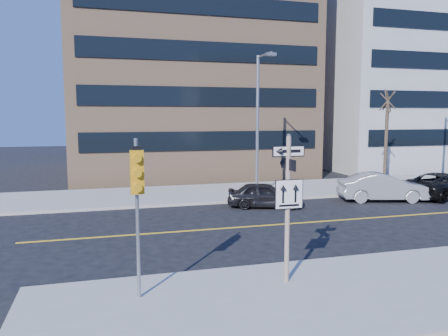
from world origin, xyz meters
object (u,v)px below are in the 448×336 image
object	(u,v)px
parked_car_b	(383,187)
parked_car_c	(443,185)
streetlight_a	(259,115)
traffic_signal	(137,185)
sign_pole	(288,200)
parked_car_a	(265,195)
street_tree_west	(388,103)

from	to	relation	value
parked_car_b	parked_car_c	world-z (taller)	parked_car_b
streetlight_a	parked_car_c	bearing A→B (deg)	-18.11
traffic_signal	parked_car_b	world-z (taller)	traffic_signal
parked_car_b	streetlight_a	size ratio (longest dim) A/B	0.59
parked_car_c	streetlight_a	size ratio (longest dim) A/B	0.65
sign_pole	parked_car_c	xyz separation A→B (m)	(14.16, 9.95, -1.72)
parked_car_b	parked_car_c	bearing A→B (deg)	-74.16
parked_car_b	parked_car_c	size ratio (longest dim) A/B	0.91
parked_car_a	parked_car_c	world-z (taller)	parked_car_c
traffic_signal	parked_car_a	size ratio (longest dim) A/B	1.05
sign_pole	traffic_signal	bearing A→B (deg)	-177.89
sign_pole	traffic_signal	size ratio (longest dim) A/B	1.02
traffic_signal	street_tree_west	bearing A→B (deg)	39.39
sign_pole	parked_car_b	world-z (taller)	sign_pole
parked_car_b	street_tree_west	xyz separation A→B (m)	(2.93, 3.91, 4.75)
sign_pole	parked_car_c	world-z (taller)	sign_pole
parked_car_a	street_tree_west	distance (m)	11.59
parked_car_b	streetlight_a	xyz separation A→B (m)	(-6.07, 3.37, 3.98)
parked_car_c	sign_pole	bearing A→B (deg)	108.05
parked_car_a	streetlight_a	distance (m)	5.28
streetlight_a	street_tree_west	size ratio (longest dim) A/B	1.26
parked_car_b	street_tree_west	world-z (taller)	street_tree_west
traffic_signal	parked_car_b	size ratio (longest dim) A/B	0.85
sign_pole	parked_car_c	distance (m)	17.39
street_tree_west	sign_pole	bearing A→B (deg)	-133.26
parked_car_c	street_tree_west	xyz separation A→B (m)	(-1.16, 3.86, 4.81)
traffic_signal	parked_car_a	distance (m)	12.70
traffic_signal	street_tree_west	world-z (taller)	street_tree_west
traffic_signal	street_tree_west	xyz separation A→B (m)	(17.00, 13.96, 2.50)
parked_car_c	streetlight_a	world-z (taller)	streetlight_a
parked_car_b	street_tree_west	distance (m)	6.81
parked_car_a	parked_car_b	world-z (taller)	parked_car_b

